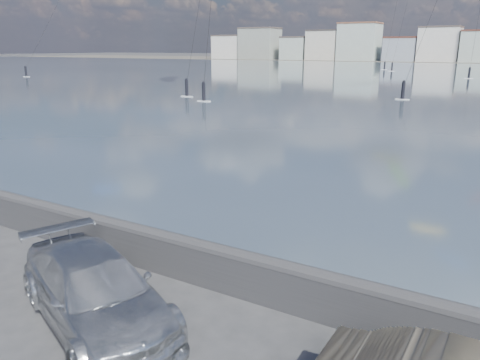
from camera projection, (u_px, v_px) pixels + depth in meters
name	position (u px, v px, depth m)	size (l,w,h in m)	color
ground	(89.00, 332.00, 8.94)	(700.00, 700.00, 0.00)	#333335
seawall	(175.00, 253.00, 11.01)	(400.00, 0.36, 1.08)	#28282B
car_silver	(95.00, 290.00, 9.10)	(1.94, 4.76, 1.38)	silver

